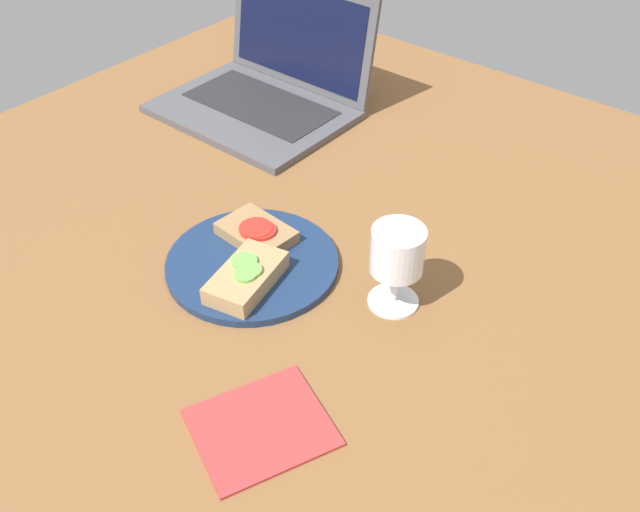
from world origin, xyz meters
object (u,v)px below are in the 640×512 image
(plate, at_px, (252,263))
(sandwich_with_cucumber, at_px, (246,277))
(wine_glass, at_px, (396,255))
(laptop, at_px, (268,85))
(napkin, at_px, (261,427))
(sandwich_with_tomato, at_px, (257,232))

(plate, distance_m, sandwich_with_cucumber, 0.05)
(plate, height_order, wine_glass, wine_glass)
(plate, distance_m, laptop, 0.47)
(sandwich_with_cucumber, relative_size, napkin, 0.90)
(plate, bearing_deg, sandwich_with_tomato, 125.35)
(laptop, distance_m, napkin, 0.74)
(napkin, bearing_deg, wine_glass, 90.82)
(wine_glass, height_order, napkin, wine_glass)
(plate, relative_size, napkin, 1.67)
(sandwich_with_cucumber, xyz_separation_m, sandwich_with_tomato, (-0.06, 0.08, -0.00))
(plate, relative_size, sandwich_with_cucumber, 1.85)
(sandwich_with_cucumber, xyz_separation_m, laptop, (-0.33, 0.40, 0.02))
(sandwich_with_tomato, distance_m, laptop, 0.42)
(wine_glass, bearing_deg, sandwich_with_tomato, -174.30)
(sandwich_with_cucumber, distance_m, laptop, 0.52)
(plate, xyz_separation_m, wine_glass, (0.19, 0.06, 0.08))
(plate, distance_m, sandwich_with_tomato, 0.05)
(plate, relative_size, sandwich_with_tomato, 2.18)
(sandwich_with_cucumber, relative_size, laptop, 0.38)
(sandwich_with_cucumber, distance_m, sandwich_with_tomato, 0.10)
(plate, xyz_separation_m, sandwich_with_tomato, (-0.03, 0.04, 0.02))
(sandwich_with_cucumber, bearing_deg, plate, 125.98)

